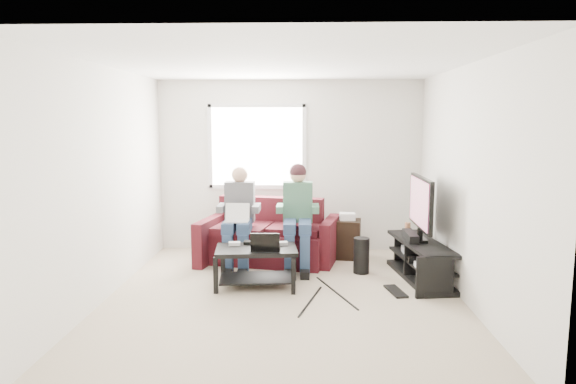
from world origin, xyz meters
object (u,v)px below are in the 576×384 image
(tv_stand, at_px, (421,262))
(sofa, at_px, (270,239))
(subwoofer, at_px, (361,256))
(end_table, at_px, (347,238))
(coffee_table, at_px, (256,258))
(tv, at_px, (421,204))

(tv_stand, bearing_deg, sofa, 157.90)
(subwoofer, xyz_separation_m, end_table, (-0.13, 0.76, 0.06))
(sofa, bearing_deg, coffee_table, -94.08)
(sofa, relative_size, end_table, 3.09)
(sofa, height_order, tv, tv)
(tv, relative_size, end_table, 1.66)
(tv_stand, distance_m, end_table, 1.31)
(sofa, bearing_deg, tv, -19.57)
(coffee_table, bearing_deg, subwoofer, 24.33)
(sofa, relative_size, tv, 1.86)
(end_table, bearing_deg, sofa, -169.93)
(coffee_table, height_order, subwoofer, coffee_table)
(coffee_table, distance_m, tv_stand, 2.08)
(coffee_table, relative_size, tv, 0.92)
(tv, bearing_deg, coffee_table, -167.23)
(tv, bearing_deg, tv_stand, -88.53)
(tv, bearing_deg, subwoofer, 169.31)
(sofa, relative_size, coffee_table, 2.02)
(coffee_table, distance_m, subwoofer, 1.46)
(sofa, bearing_deg, end_table, 10.07)
(end_table, bearing_deg, tv_stand, -49.52)
(coffee_table, distance_m, end_table, 1.81)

